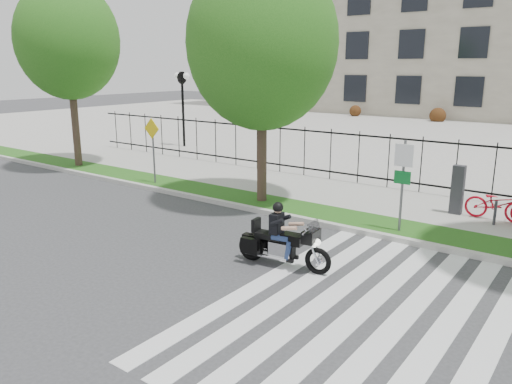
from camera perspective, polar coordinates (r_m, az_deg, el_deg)
The scene contains 13 objects.
ground at distance 12.33m, azimuth -7.26°, elevation -7.54°, with size 120.00×120.00×0.00m, color #363638.
curb at distance 15.35m, azimuth 3.33°, elevation -2.73°, with size 60.00×0.20×0.15m, color #B3B1A8.
grass_verge at distance 16.04m, azimuth 4.99°, elevation -2.01°, with size 60.00×1.50×0.15m, color #1B5014.
sidewalk at distance 18.14m, azimuth 9.12°, elevation -0.21°, with size 60.00×3.50×0.15m, color #9A9790.
plaza at distance 34.46m, azimuth 22.81°, elevation 5.64°, with size 80.00×34.00×0.10m, color #9A9790.
crosswalk_stripes at distance 9.91m, azimuth 14.06°, elevation -13.52°, with size 5.70×8.00×0.01m, color silver, non-canonical shape.
iron_fence at distance 19.46m, azimuth 11.64°, elevation 3.89°, with size 30.00×0.06×2.00m, color black, non-canonical shape.
lamp_post_left at distance 28.46m, azimuth -8.41°, elevation 11.40°, with size 1.06×0.70×4.25m.
street_tree_0 at distance 23.75m, azimuth -20.70°, elevation 15.87°, with size 4.38×4.38×7.97m.
street_tree_1 at distance 16.24m, azimuth 0.71°, elevation 16.67°, with size 4.76×4.76×7.83m.
sign_pole_regulatory at distance 13.88m, azimuth 16.43°, elevation 1.97°, with size 0.50×0.09×2.50m.
sign_pole_warning at distance 19.41m, azimuth -11.72°, elevation 5.64°, with size 0.78×0.09×2.49m.
motorcycle_rider at distance 11.57m, azimuth 3.06°, elevation -5.65°, with size 2.40×0.78×1.85m.
Camera 1 is at (7.98, -8.22, 4.55)m, focal length 35.00 mm.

